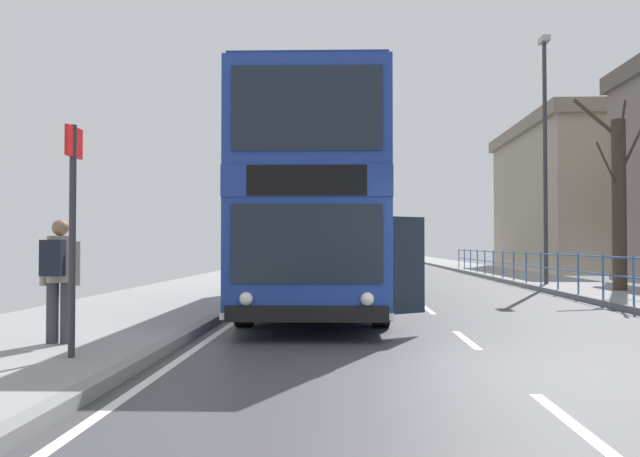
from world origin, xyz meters
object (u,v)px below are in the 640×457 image
Objects in this scene: bus_stop_sign_near at (73,214)px; street_lamp_far_side at (545,142)px; pedestrian_with_backpack at (59,271)px; double_decker_bus_main at (318,208)px; background_building_00 at (634,196)px; bare_tree_far_00 at (619,200)px.

street_lamp_far_side is (9.98, 15.34, 3.16)m from bus_stop_sign_near.
pedestrian_with_backpack is 18.20m from street_lamp_far_side.
double_decker_bus_main is at bearing -132.89° from street_lamp_far_side.
double_decker_bus_main is at bearing -125.47° from background_building_00.
bus_stop_sign_near reaches higher than pedestrian_with_backpack.
bare_tree_far_00 is (1.17, -3.20, -2.21)m from street_lamp_far_side.
bare_tree_far_00 is at bearing -69.89° from street_lamp_far_side.
street_lamp_far_side is at bearing -121.18° from background_building_00.
double_decker_bus_main reaches higher than pedestrian_with_backpack.
street_lamp_far_side is 4.06m from bare_tree_far_00.
street_lamp_far_side reaches higher than double_decker_bus_main.
double_decker_bus_main is 1.29× the size of street_lamp_far_side.
double_decker_bus_main is 7.16m from pedestrian_with_backpack.
double_decker_bus_main is 11.21m from street_lamp_far_side.
background_building_00 is at bearing 58.82° from street_lamp_far_side.
bus_stop_sign_near is at bearing -59.69° from pedestrian_with_backpack.
double_decker_bus_main is at bearing -150.91° from bare_tree_far_00.
pedestrian_with_backpack is 0.61× the size of bus_stop_sign_near.
bus_stop_sign_near is 0.19× the size of background_building_00.
bare_tree_far_00 is (11.77, 11.08, 1.66)m from pedestrian_with_backpack.
bare_tree_far_00 reaches higher than pedestrian_with_backpack.
pedestrian_with_backpack is at bearing -116.83° from double_decker_bus_main.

